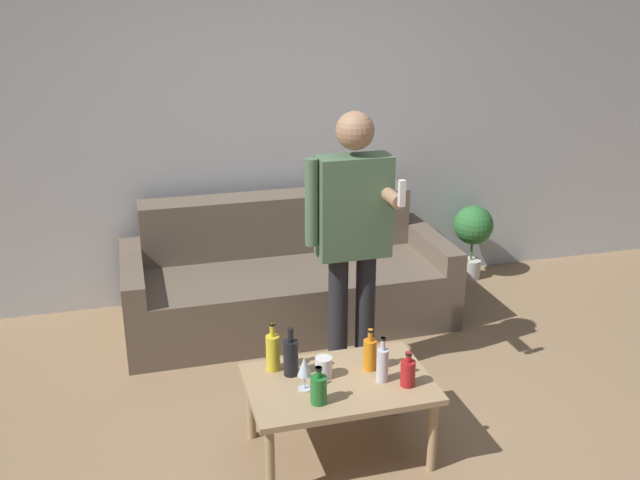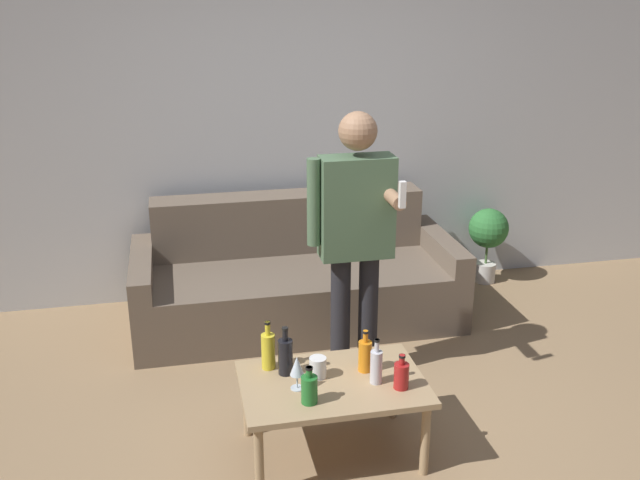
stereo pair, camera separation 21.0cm
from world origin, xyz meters
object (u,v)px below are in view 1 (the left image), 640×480
Objects in this scene: person_standing_front at (353,228)px; coffee_table at (339,389)px; bottle_orange at (408,372)px; couch at (286,279)px.

coffee_table is at bearing -112.17° from person_standing_front.
person_standing_front reaches higher than bottle_orange.
bottle_orange is at bearing -22.11° from coffee_table.
couch is 1.72m from bottle_orange.
couch is at bearing 86.50° from coffee_table.
bottle_orange is (0.21, -1.70, 0.19)m from couch.
coffee_table is 0.96m from person_standing_front.
couch is 12.47× the size of bottle_orange.
bottle_orange is (0.30, -0.12, 0.12)m from coffee_table.
person_standing_front is (0.29, 0.71, 0.57)m from coffee_table.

